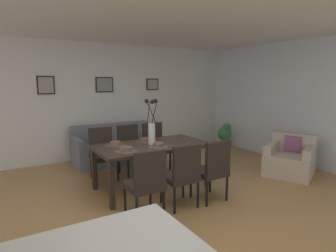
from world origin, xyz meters
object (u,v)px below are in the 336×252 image
Objects in this scene: dining_chair_mid_right at (155,144)px; framed_picture_left at (46,85)px; dining_chair_near_left at (146,181)px; dining_chair_far_left at (182,172)px; framed_picture_right at (153,84)px; potted_plant at (225,135)px; dining_chair_near_right at (103,151)px; bowl_far_left at (158,144)px; sofa at (115,148)px; framed_picture_center at (104,85)px; dining_table at (152,149)px; dining_chair_far_right at (131,147)px; bowl_far_right at (146,140)px; centerpiece_vase at (152,127)px; bowl_near_left at (126,149)px; dining_chair_mid_left at (213,168)px; armchair at (290,160)px; bowl_near_right at (115,143)px.

framed_picture_left is (-1.77, 1.42, 1.16)m from dining_chair_mid_right.
dining_chair_far_left is (0.57, 0.03, 0.00)m from dining_chair_near_left.
dining_chair_mid_right is 1.96m from framed_picture_right.
framed_picture_left is 4.39m from potted_plant.
dining_chair_near_right is 2.45× the size of framed_picture_left.
dining_chair_far_left is 3.60m from framed_picture_left.
sofa is (0.04, 2.03, -0.50)m from bowl_far_left.
framed_picture_left reaches higher than framed_picture_center.
dining_chair_far_left reaches higher than dining_table.
dining_chair_far_right is 1.15m from bowl_far_left.
dining_chair_near_right reaches higher than bowl_far_right.
framed_picture_left is at bearing 118.23° from centerpiece_vase.
bowl_near_left and bowl_far_left have the same top height.
dining_chair_far_right is 1.88m from dining_chair_mid_left.
dining_table is 1.06m from dining_chair_near_left.
bowl_far_right is at bearing -90.00° from framed_picture_center.
dining_chair_mid_right is (0.01, 1.79, 0.00)m from dining_chair_mid_left.
bowl_far_right is (-0.01, -0.69, 0.27)m from dining_chair_far_right.
dining_chair_near_right and dining_chair_mid_right have the same top height.
centerpiece_vase is at bearing 58.53° from dining_chair_near_left.
bowl_far_right is at bearing -59.40° from framed_picture_left.
bowl_far_right is at bearing -50.38° from dining_chair_near_right.
bowl_far_left is 2.66m from armchair.
dining_chair_near_left is at bearing -90.33° from bowl_near_right.
bowl_far_left is at bearing -116.11° from framed_picture_right.
bowl_near_right is at bearing -71.61° from framed_picture_left.
dining_chair_mid_left is 0.91m from bowl_far_left.
framed_picture_left is 0.93× the size of framed_picture_center.
potted_plant is at bearing -12.15° from framed_picture_left.
centerpiece_vase reaches higher than bowl_far_left.
dining_chair_mid_left is (1.07, -0.01, 0.00)m from dining_chair_near_left.
bowl_far_right is 2.58m from framed_picture_left.
framed_picture_left is at bearing 141.28° from armchair.
dining_chair_near_right is 3.50m from armchair.
dining_chair_near_right is 2.28× the size of framed_picture_center.
framed_picture_left is at bearing 115.73° from dining_chair_near_right.
armchair is at bearing -38.72° from framed_picture_left.
bowl_near_right is 0.25× the size of potted_plant.
armchair is (2.56, -0.95, -0.49)m from bowl_far_right.
bowl_near_right is at bearing 90.00° from bowl_near_left.
dining_chair_mid_left is 2.81× the size of framed_picture_right.
bowl_near_right is at bearing -160.59° from potted_plant.
framed_picture_center reaches higher than dining_chair_mid_right.
framed_picture_left is at bearing -180.00° from framed_picture_right.
framed_picture_center is 1.23× the size of framed_picture_right.
framed_picture_left reaches higher than dining_chair_far_left.
bowl_near_right is at bearing 133.38° from dining_chair_mid_left.
dining_chair_mid_right is 0.89m from bowl_far_right.
dining_chair_mid_right is at bearing 58.81° from centerpiece_vase.
framed_picture_right is (-1.32, 3.04, 1.39)m from armchair.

